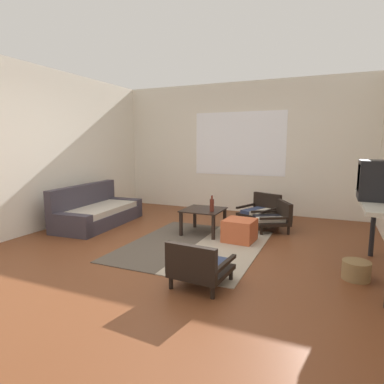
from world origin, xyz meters
name	(u,v)px	position (x,y,z in m)	size (l,w,h in m)	color
ground_plane	(176,254)	(0.00, 0.00, 0.00)	(7.80, 7.80, 0.00)	brown
far_wall_with_window	(240,148)	(0.00, 3.06, 1.35)	(5.60, 0.13, 2.70)	silver
side_wall_left	(40,149)	(-2.66, 0.30, 1.35)	(0.12, 6.60, 2.70)	silver
area_rug	(195,245)	(0.08, 0.43, 0.01)	(1.82, 2.26, 0.01)	#4C4238
couch	(96,212)	(-2.03, 0.87, 0.22)	(0.89, 1.79, 0.71)	#38333D
coffee_table	(203,213)	(-0.03, 1.07, 0.34)	(0.62, 0.63, 0.40)	black
armchair_by_window	(261,210)	(0.67, 2.16, 0.25)	(0.77, 0.78, 0.53)	black
armchair_striped_foreground	(199,266)	(0.65, -0.79, 0.22)	(0.59, 0.60, 0.49)	black
armchair_corner	(274,217)	(0.99, 1.69, 0.23)	(0.73, 0.74, 0.50)	black
ottoman_orange	(240,230)	(0.62, 0.89, 0.17)	(0.44, 0.44, 0.33)	#BC5633
console_shelf	(383,208)	(2.35, 0.22, 0.77)	(0.47, 1.60, 0.86)	#B2AD9E
clay_vase	(380,184)	(2.35, 0.62, 0.99)	(0.22, 0.22, 0.31)	#935B38
glass_bottle	(212,205)	(0.15, 0.96, 0.51)	(0.07, 0.07, 0.25)	#5B2319
wicker_basket	(356,270)	(2.13, 0.06, 0.10)	(0.29, 0.29, 0.20)	olive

